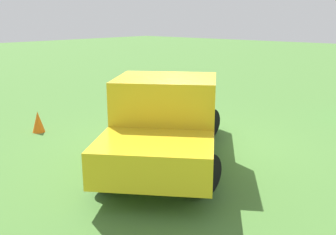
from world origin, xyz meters
TOP-DOWN VIEW (x-y plane):
  - ground_plane at (0.00, 0.00)m, footprint 80.00×80.00m
  - pickup_truck at (0.83, 0.27)m, footprint 5.29×4.43m
  - traffic_cone at (1.46, -3.63)m, footprint 0.32×0.32m

SIDE VIEW (x-z plane):
  - ground_plane at x=0.00m, z-range 0.00..0.00m
  - traffic_cone at x=1.46m, z-range 0.00..0.55m
  - pickup_truck at x=0.83m, z-range 0.02..1.81m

